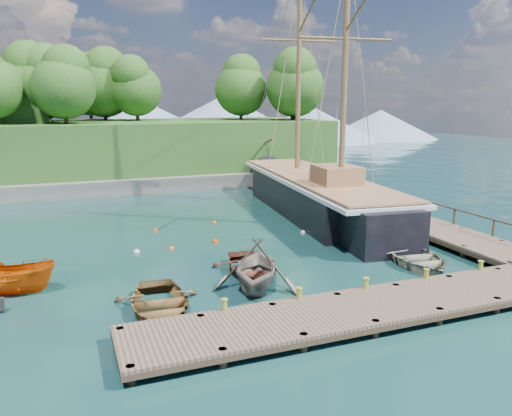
# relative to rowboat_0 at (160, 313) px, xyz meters

# --- Properties ---
(ground) EXTENTS (160.00, 160.00, 0.00)m
(ground) POSITION_rel_rowboat_0_xyz_m (6.01, 3.14, 0.00)
(ground) COLOR #14312E
(ground) RESTS_ON ground
(dock_near) EXTENTS (20.00, 3.20, 1.10)m
(dock_near) POSITION_rel_rowboat_0_xyz_m (8.01, -3.36, 0.43)
(dock_near) COLOR #443629
(dock_near) RESTS_ON ground
(dock_east) EXTENTS (3.20, 24.00, 1.10)m
(dock_east) POSITION_rel_rowboat_0_xyz_m (17.51, 10.14, 0.43)
(dock_east) COLOR #443629
(dock_east) RESTS_ON ground
(bollard_0) EXTENTS (0.26, 0.26, 0.45)m
(bollard_0) POSITION_rel_rowboat_0_xyz_m (2.01, -1.96, 0.00)
(bollard_0) COLOR olive
(bollard_0) RESTS_ON ground
(bollard_1) EXTENTS (0.26, 0.26, 0.45)m
(bollard_1) POSITION_rel_rowboat_0_xyz_m (5.01, -1.96, 0.00)
(bollard_1) COLOR olive
(bollard_1) RESTS_ON ground
(bollard_2) EXTENTS (0.26, 0.26, 0.45)m
(bollard_2) POSITION_rel_rowboat_0_xyz_m (8.01, -1.96, 0.00)
(bollard_2) COLOR olive
(bollard_2) RESTS_ON ground
(bollard_3) EXTENTS (0.26, 0.26, 0.45)m
(bollard_3) POSITION_rel_rowboat_0_xyz_m (11.01, -1.96, 0.00)
(bollard_3) COLOR olive
(bollard_3) RESTS_ON ground
(bollard_4) EXTENTS (0.26, 0.26, 0.45)m
(bollard_4) POSITION_rel_rowboat_0_xyz_m (14.01, -1.96, 0.00)
(bollard_4) COLOR olive
(bollard_4) RESTS_ON ground
(rowboat_0) EXTENTS (3.83, 5.05, 0.98)m
(rowboat_0) POSITION_rel_rowboat_0_xyz_m (0.00, 0.00, 0.00)
(rowboat_0) COLOR brown
(rowboat_0) RESTS_ON ground
(rowboat_1) EXTENTS (5.36, 5.64, 2.33)m
(rowboat_1) POSITION_rel_rowboat_0_xyz_m (4.40, 1.03, 0.00)
(rowboat_1) COLOR #6F655B
(rowboat_1) RESTS_ON ground
(rowboat_2) EXTENTS (3.66, 4.84, 0.94)m
(rowboat_2) POSITION_rel_rowboat_0_xyz_m (4.86, 2.78, 0.00)
(rowboat_2) COLOR #502619
(rowboat_2) RESTS_ON ground
(rowboat_3) EXTENTS (4.14, 5.23, 0.98)m
(rowboat_3) POSITION_rel_rowboat_0_xyz_m (13.01, 1.10, 0.00)
(rowboat_3) COLOR slate
(rowboat_3) RESTS_ON ground
(motorboat_orange) EXTENTS (4.35, 2.75, 1.58)m
(motorboat_orange) POSITION_rel_rowboat_0_xyz_m (-5.60, 4.26, 0.00)
(motorboat_orange) COLOR #CF5007
(motorboat_orange) RESTS_ON ground
(cabin_boat_white) EXTENTS (3.27, 5.18, 1.87)m
(cabin_boat_white) POSITION_rel_rowboat_0_xyz_m (13.01, 5.59, 0.00)
(cabin_boat_white) COLOR white
(cabin_boat_white) RESTS_ON ground
(schooner) EXTENTS (7.47, 28.65, 21.20)m
(schooner) POSITION_rel_rowboat_0_xyz_m (13.78, 13.21, 1.18)
(schooner) COLOR black
(schooner) RESTS_ON ground
(mooring_buoy_0) EXTENTS (0.35, 0.35, 0.35)m
(mooring_buoy_0) POSITION_rel_rowboat_0_xyz_m (0.29, 8.27, 0.00)
(mooring_buoy_0) COLOR silver
(mooring_buoy_0) RESTS_ON ground
(mooring_buoy_1) EXTENTS (0.29, 0.29, 0.29)m
(mooring_buoy_1) POSITION_rel_rowboat_0_xyz_m (2.18, 8.22, 0.00)
(mooring_buoy_1) COLOR #F76011
(mooring_buoy_1) RESTS_ON ground
(mooring_buoy_2) EXTENTS (0.35, 0.35, 0.35)m
(mooring_buoy_2) POSITION_rel_rowboat_0_xyz_m (4.83, 8.64, 0.00)
(mooring_buoy_2) COLOR #DB3400
(mooring_buoy_2) RESTS_ON ground
(mooring_buoy_3) EXTENTS (0.30, 0.30, 0.30)m
(mooring_buoy_3) POSITION_rel_rowboat_0_xyz_m (10.48, 8.68, 0.00)
(mooring_buoy_3) COLOR white
(mooring_buoy_3) RESTS_ON ground
(mooring_buoy_4) EXTENTS (0.30, 0.30, 0.30)m
(mooring_buoy_4) POSITION_rel_rowboat_0_xyz_m (2.06, 12.47, 0.00)
(mooring_buoy_4) COLOR #EB4B0E
(mooring_buoy_4) RESTS_ON ground
(mooring_buoy_5) EXTENTS (0.31, 0.31, 0.31)m
(mooring_buoy_5) POSITION_rel_rowboat_0_xyz_m (6.09, 13.10, 0.00)
(mooring_buoy_5) COLOR #D05904
(mooring_buoy_5) RESTS_ON ground
(headland) EXTENTS (51.00, 19.31, 12.90)m
(headland) POSITION_rel_rowboat_0_xyz_m (-6.86, 34.51, 5.54)
(headland) COLOR #474744
(headland) RESTS_ON ground
(distant_ridge) EXTENTS (117.00, 40.00, 10.00)m
(distant_ridge) POSITION_rel_rowboat_0_xyz_m (10.32, 73.14, 4.35)
(distant_ridge) COLOR #728CA5
(distant_ridge) RESTS_ON ground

